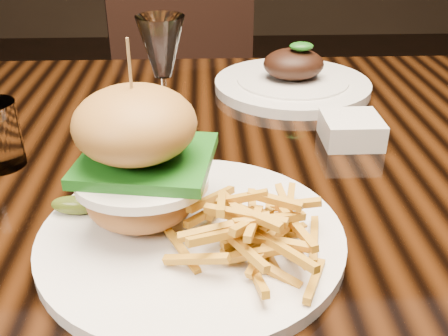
{
  "coord_description": "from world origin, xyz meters",
  "views": [
    {
      "loc": [
        -0.02,
        -0.67,
        1.09
      ],
      "look_at": [
        0.0,
        -0.16,
        0.81
      ],
      "focal_mm": 42.0,
      "sensor_mm": 36.0,
      "label": 1
    }
  ],
  "objects_px": {
    "far_dish": "(292,81)",
    "chair_far": "(191,83)",
    "wine_glass": "(162,52)",
    "burger_plate": "(179,197)",
    "dining_table": "(219,198)"
  },
  "relations": [
    {
      "from": "dining_table",
      "to": "wine_glass",
      "type": "xyz_separation_m",
      "value": [
        -0.08,
        0.05,
        0.21
      ]
    },
    {
      "from": "burger_plate",
      "to": "chair_far",
      "type": "distance_m",
      "value": 1.13
    },
    {
      "from": "wine_glass",
      "to": "chair_far",
      "type": "height_order",
      "value": "chair_far"
    },
    {
      "from": "far_dish",
      "to": "burger_plate",
      "type": "bearing_deg",
      "value": -112.91
    },
    {
      "from": "wine_glass",
      "to": "dining_table",
      "type": "bearing_deg",
      "value": -32.44
    },
    {
      "from": "chair_far",
      "to": "far_dish",
      "type": "bearing_deg",
      "value": -84.96
    },
    {
      "from": "burger_plate",
      "to": "wine_glass",
      "type": "xyz_separation_m",
      "value": [
        -0.03,
        0.25,
        0.08
      ]
    },
    {
      "from": "dining_table",
      "to": "far_dish",
      "type": "relative_size",
      "value": 5.6
    },
    {
      "from": "dining_table",
      "to": "burger_plate",
      "type": "distance_m",
      "value": 0.25
    },
    {
      "from": "burger_plate",
      "to": "far_dish",
      "type": "distance_m",
      "value": 0.49
    },
    {
      "from": "wine_glass",
      "to": "chair_far",
      "type": "bearing_deg",
      "value": 88.75
    },
    {
      "from": "far_dish",
      "to": "chair_far",
      "type": "bearing_deg",
      "value": 107.54
    },
    {
      "from": "wine_glass",
      "to": "chair_far",
      "type": "relative_size",
      "value": 0.19
    },
    {
      "from": "burger_plate",
      "to": "wine_glass",
      "type": "relative_size",
      "value": 1.78
    },
    {
      "from": "dining_table",
      "to": "wine_glass",
      "type": "relative_size",
      "value": 8.78
    }
  ]
}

